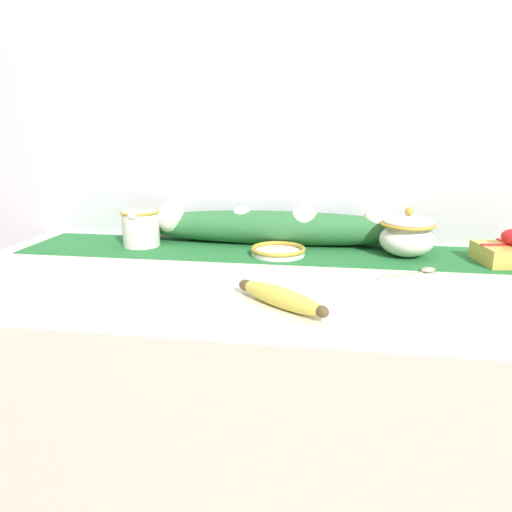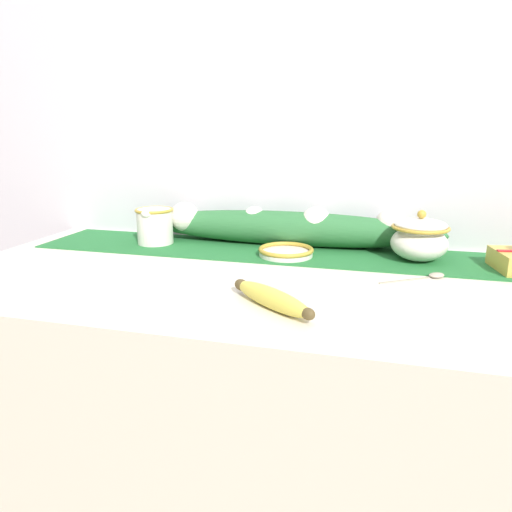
# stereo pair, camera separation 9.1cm
# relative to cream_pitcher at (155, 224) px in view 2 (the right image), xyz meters

# --- Properties ---
(countertop) EXTENTS (1.36, 0.64, 0.87)m
(countertop) POSITION_rel_cream_pitcher_xyz_m (0.34, -0.20, -0.49)
(countertop) COLOR beige
(countertop) RESTS_ON ground_plane
(back_wall) EXTENTS (2.16, 0.04, 2.40)m
(back_wall) POSITION_rel_cream_pitcher_xyz_m (0.34, 0.14, 0.28)
(back_wall) COLOR silver
(back_wall) RESTS_ON ground_plane
(table_runner) EXTENTS (1.25, 0.23, 0.00)m
(table_runner) POSITION_rel_cream_pitcher_xyz_m (0.34, -0.00, -0.05)
(table_runner) COLOR #236B33
(table_runner) RESTS_ON countertop
(cream_pitcher) EXTENTS (0.10, 0.12, 0.10)m
(cream_pitcher) POSITION_rel_cream_pitcher_xyz_m (0.00, 0.00, 0.00)
(cream_pitcher) COLOR white
(cream_pitcher) RESTS_ON countertop
(sugar_bowl) EXTENTS (0.13, 0.13, 0.12)m
(sugar_bowl) POSITION_rel_cream_pitcher_xyz_m (0.66, -0.00, 0.00)
(sugar_bowl) COLOR white
(sugar_bowl) RESTS_ON countertop
(small_dish) EXTENTS (0.13, 0.13, 0.02)m
(small_dish) POSITION_rel_cream_pitcher_xyz_m (0.36, -0.04, -0.04)
(small_dish) COLOR white
(small_dish) RESTS_ON countertop
(banana) EXTENTS (0.17, 0.14, 0.04)m
(banana) POSITION_rel_cream_pitcher_xyz_m (0.40, -0.37, -0.04)
(banana) COLOR #DBCC4C
(banana) RESTS_ON countertop
(spoon) EXTENTS (0.14, 0.09, 0.01)m
(spoon) POSITION_rel_cream_pitcher_xyz_m (0.68, -0.13, -0.05)
(spoon) COLOR #A89E89
(spoon) RESTS_ON countertop
(poinsettia_garland) EXTENTS (0.79, 0.10, 0.10)m
(poinsettia_garland) POSITION_rel_cream_pitcher_xyz_m (0.34, 0.07, -0.00)
(poinsettia_garland) COLOR #2D6B38
(poinsettia_garland) RESTS_ON countertop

